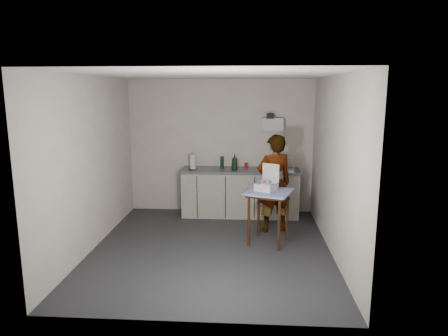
# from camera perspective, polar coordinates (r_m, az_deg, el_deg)

# --- Properties ---
(ground) EXTENTS (4.00, 4.00, 0.00)m
(ground) POSITION_cam_1_polar(r_m,az_deg,el_deg) (6.26, -1.82, -11.37)
(ground) COLOR #252529
(ground) RESTS_ON ground
(wall_back) EXTENTS (3.60, 0.02, 2.60)m
(wall_back) POSITION_cam_1_polar(r_m,az_deg,el_deg) (7.84, -0.50, 3.07)
(wall_back) COLOR beige
(wall_back) RESTS_ON ground
(wall_right) EXTENTS (0.02, 4.00, 2.60)m
(wall_right) POSITION_cam_1_polar(r_m,az_deg,el_deg) (5.99, 15.42, 0.21)
(wall_right) COLOR beige
(wall_right) RESTS_ON ground
(wall_left) EXTENTS (0.02, 4.00, 2.60)m
(wall_left) POSITION_cam_1_polar(r_m,az_deg,el_deg) (6.31, -18.29, 0.59)
(wall_left) COLOR beige
(wall_left) RESTS_ON ground
(ceiling) EXTENTS (3.60, 4.00, 0.01)m
(ceiling) POSITION_cam_1_polar(r_m,az_deg,el_deg) (5.79, -1.98, 13.12)
(ceiling) COLOR white
(ceiling) RESTS_ON wall_back
(kitchen_counter) EXTENTS (2.24, 0.62, 0.91)m
(kitchen_counter) POSITION_cam_1_polar(r_m,az_deg,el_deg) (7.71, 2.33, -3.69)
(kitchen_counter) COLOR black
(kitchen_counter) RESTS_ON ground
(wall_shelf) EXTENTS (0.42, 0.18, 0.37)m
(wall_shelf) POSITION_cam_1_polar(r_m,az_deg,el_deg) (7.72, 6.92, 6.20)
(wall_shelf) COLOR silver
(wall_shelf) RESTS_ON ground
(side_table) EXTENTS (0.84, 0.84, 0.85)m
(side_table) POSITION_cam_1_polar(r_m,az_deg,el_deg) (6.27, 6.42, -4.24)
(side_table) COLOR #3D1E0E
(side_table) RESTS_ON ground
(standing_man) EXTENTS (0.71, 0.57, 1.67)m
(standing_man) POSITION_cam_1_polar(r_m,az_deg,el_deg) (6.80, 7.16, -2.21)
(standing_man) COLOR #B2A593
(standing_man) RESTS_ON ground
(soap_bottle) EXTENTS (0.13, 0.13, 0.31)m
(soap_bottle) POSITION_cam_1_polar(r_m,az_deg,el_deg) (7.47, 1.51, 0.84)
(soap_bottle) COLOR black
(soap_bottle) RESTS_ON kitchen_counter
(soda_can) EXTENTS (0.06, 0.06, 0.12)m
(soda_can) POSITION_cam_1_polar(r_m,az_deg,el_deg) (7.65, 3.16, 0.34)
(soda_can) COLOR red
(soda_can) RESTS_ON kitchen_counter
(dark_bottle) EXTENTS (0.07, 0.07, 0.24)m
(dark_bottle) POSITION_cam_1_polar(r_m,az_deg,el_deg) (7.65, -0.28, 0.81)
(dark_bottle) COLOR black
(dark_bottle) RESTS_ON kitchen_counter
(paper_towel) EXTENTS (0.16, 0.16, 0.29)m
(paper_towel) POSITION_cam_1_polar(r_m,az_deg,el_deg) (7.56, -4.48, 0.81)
(paper_towel) COLOR black
(paper_towel) RESTS_ON kitchen_counter
(dish_rack) EXTENTS (0.39, 0.29, 0.27)m
(dish_rack) POSITION_cam_1_polar(r_m,az_deg,el_deg) (7.59, 8.41, 0.17)
(dish_rack) COLOR silver
(dish_rack) RESTS_ON kitchen_counter
(bakery_box) EXTENTS (0.39, 0.40, 0.40)m
(bakery_box) POSITION_cam_1_polar(r_m,az_deg,el_deg) (6.26, 6.12, -2.37)
(bakery_box) COLOR silver
(bakery_box) RESTS_ON side_table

